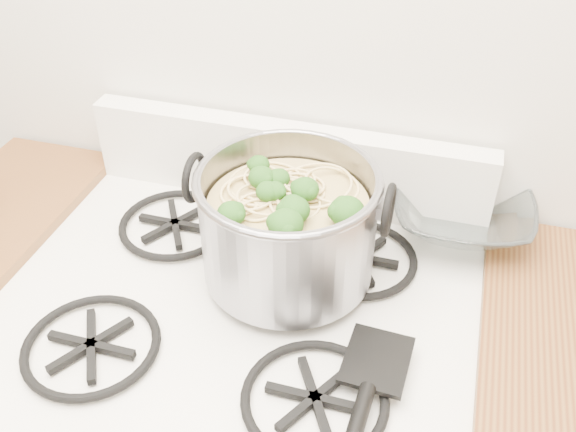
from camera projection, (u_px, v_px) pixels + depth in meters
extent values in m
cube|color=white|center=(236.00, 312.00, 1.04)|extent=(0.76, 0.65, 0.04)
cube|color=black|center=(235.00, 298.00, 1.02)|extent=(0.60, 0.56, 0.02)
cube|color=silver|center=(31.00, 405.00, 1.42)|extent=(0.25, 0.65, 0.88)
cylinder|color=gray|center=(288.00, 225.00, 1.00)|extent=(0.27, 0.27, 0.18)
torus|color=gray|center=(288.00, 179.00, 0.95)|extent=(0.29, 0.29, 0.01)
torus|color=black|center=(194.00, 178.00, 1.00)|extent=(0.01, 0.08, 0.08)
torus|color=black|center=(388.00, 210.00, 0.93)|extent=(0.01, 0.08, 0.08)
cylinder|color=#A68C4E|center=(288.00, 237.00, 1.02)|extent=(0.25, 0.25, 0.14)
sphere|color=#225115|center=(288.00, 193.00, 0.96)|extent=(0.04, 0.04, 0.04)
sphere|color=#225115|center=(288.00, 193.00, 0.96)|extent=(0.04, 0.04, 0.04)
sphere|color=#225115|center=(288.00, 193.00, 0.96)|extent=(0.04, 0.04, 0.04)
sphere|color=#225115|center=(288.00, 193.00, 0.96)|extent=(0.04, 0.04, 0.04)
sphere|color=#225115|center=(288.00, 193.00, 0.96)|extent=(0.04, 0.04, 0.04)
sphere|color=#225115|center=(288.00, 193.00, 0.96)|extent=(0.04, 0.04, 0.04)
sphere|color=#225115|center=(288.00, 193.00, 0.96)|extent=(0.04, 0.04, 0.04)
sphere|color=#225115|center=(288.00, 193.00, 0.96)|extent=(0.04, 0.04, 0.04)
sphere|color=#225115|center=(288.00, 193.00, 0.96)|extent=(0.04, 0.04, 0.04)
sphere|color=#225115|center=(288.00, 193.00, 0.96)|extent=(0.04, 0.04, 0.04)
sphere|color=#225115|center=(288.00, 193.00, 0.96)|extent=(0.04, 0.04, 0.04)
imported|color=white|center=(460.00, 220.00, 1.14)|extent=(0.11, 0.11, 0.02)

